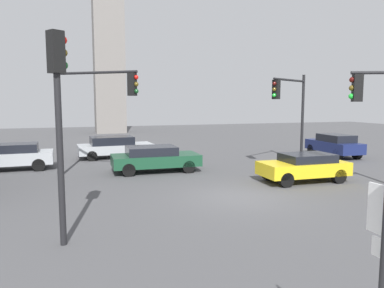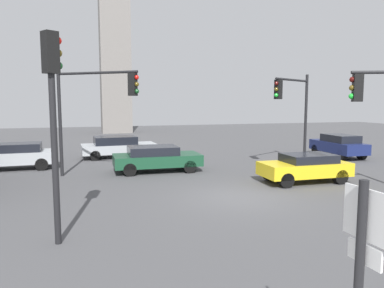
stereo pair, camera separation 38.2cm
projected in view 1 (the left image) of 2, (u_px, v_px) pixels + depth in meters
name	position (u px, v px, depth m)	size (l,w,h in m)	color
ground_plane	(240.00, 197.00, 14.04)	(85.45, 85.45, 0.00)	#4C4C4F
traffic_light_0	(58.00, 99.00, 8.94)	(0.49, 0.44, 5.29)	black
traffic_light_1	(290.00, 102.00, 20.45)	(3.14, 1.92, 5.17)	black
traffic_light_2	(93.00, 99.00, 16.85)	(3.54, 2.65, 5.14)	black
car_0	(334.00, 145.00, 24.34)	(1.88, 4.16, 1.49)	navy
car_1	(155.00, 158.00, 19.06)	(4.49, 2.10, 1.33)	#19472D
car_2	(9.00, 156.00, 19.46)	(4.48, 1.93, 1.40)	#ADB2B7
car_4	(304.00, 166.00, 16.67)	(3.96, 1.85, 1.27)	yellow
car_5	(115.00, 146.00, 23.89)	(4.82, 2.32, 1.38)	#ADB2B7
skyline_tower	(108.00, 27.00, 42.24)	(3.39, 3.39, 24.21)	gray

